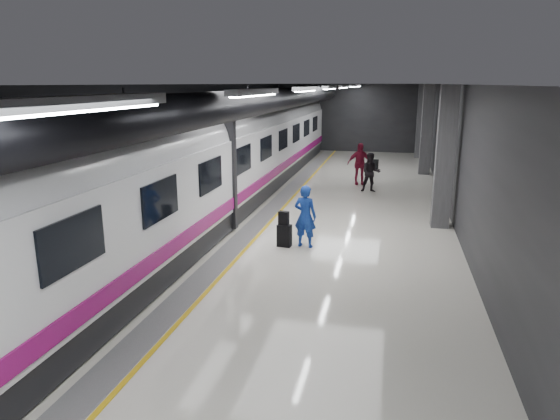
# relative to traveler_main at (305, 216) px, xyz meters

# --- Properties ---
(ground) EXTENTS (40.00, 40.00, 0.00)m
(ground) POSITION_rel_traveler_main_xyz_m (-0.63, 1.01, -0.90)
(ground) COLOR beige
(ground) RESTS_ON ground
(platform_hall) EXTENTS (10.02, 40.02, 4.51)m
(platform_hall) POSITION_rel_traveler_main_xyz_m (-0.92, 1.97, 2.64)
(platform_hall) COLOR black
(platform_hall) RESTS_ON ground
(train) EXTENTS (3.05, 38.00, 4.05)m
(train) POSITION_rel_traveler_main_xyz_m (-3.88, 1.01, 1.17)
(train) COLOR black
(train) RESTS_ON ground
(traveler_main) EXTENTS (0.72, 0.55, 1.79)m
(traveler_main) POSITION_rel_traveler_main_xyz_m (0.00, 0.00, 0.00)
(traveler_main) COLOR blue
(traveler_main) RESTS_ON ground
(suitcase_main) EXTENTS (0.42, 0.29, 0.64)m
(suitcase_main) POSITION_rel_traveler_main_xyz_m (-0.58, -0.12, -0.58)
(suitcase_main) COLOR black
(suitcase_main) RESTS_ON ground
(shoulder_bag) EXTENTS (0.31, 0.20, 0.39)m
(shoulder_bag) POSITION_rel_traveler_main_xyz_m (-0.60, -0.10, -0.06)
(shoulder_bag) COLOR black
(shoulder_bag) RESTS_ON suitcase_main
(traveler_far_a) EXTENTS (0.89, 0.74, 1.68)m
(traveler_far_a) POSITION_rel_traveler_main_xyz_m (1.44, 7.93, -0.06)
(traveler_far_a) COLOR black
(traveler_far_a) RESTS_ON ground
(traveler_far_b) EXTENTS (1.20, 0.73, 1.91)m
(traveler_far_b) POSITION_rel_traveler_main_xyz_m (0.85, 9.50, 0.06)
(traveler_far_b) COLOR maroon
(traveler_far_b) RESTS_ON ground
(suitcase_far) EXTENTS (0.41, 0.32, 0.52)m
(suitcase_far) POSITION_rel_traveler_main_xyz_m (1.38, 13.92, -0.63)
(suitcase_far) COLOR black
(suitcase_far) RESTS_ON ground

